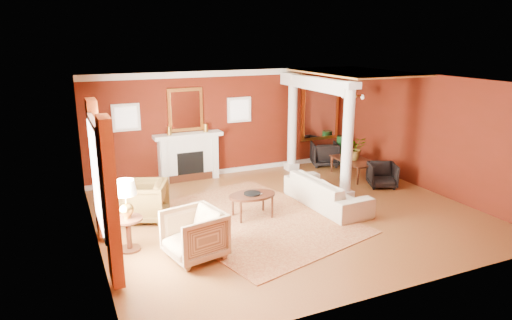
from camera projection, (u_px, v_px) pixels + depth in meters
name	position (u px, v px, depth m)	size (l,w,h in m)	color
ground	(288.00, 213.00, 10.10)	(8.00, 8.00, 0.00)	brown
room_shell	(290.00, 124.00, 9.57)	(8.04, 7.04, 2.92)	#54160B
fireplace	(189.00, 156.00, 12.34)	(1.85, 0.42, 1.29)	silver
overmantel_mirror	(185.00, 110.00, 12.13)	(0.95, 0.07, 1.15)	gold
flank_window_left	(126.00, 118.00, 11.56)	(0.70, 0.07, 0.70)	silver
flank_window_right	(239.00, 110.00, 12.78)	(0.70, 0.07, 0.70)	silver
left_window	(102.00, 182.00, 7.66)	(0.21, 2.55, 2.60)	white
column_front	(348.00, 141.00, 10.66)	(0.36, 0.36, 2.80)	silver
column_back	(292.00, 122.00, 13.04)	(0.36, 0.36, 2.80)	silver
header_beam	(314.00, 83.00, 11.75)	(0.30, 3.20, 0.32)	silver
amber_ceiling	(355.00, 72.00, 12.01)	(2.30, 3.40, 0.04)	#CE873C
dining_mirror	(320.00, 112.00, 13.88)	(1.30, 0.07, 1.70)	gold
chandelier	(354.00, 96.00, 12.24)	(0.60, 0.62, 0.75)	#B89039
crown_trim	(230.00, 73.00, 12.41)	(8.00, 0.08, 0.16)	silver
base_trim	(232.00, 170.00, 13.13)	(8.00, 0.08, 0.12)	silver
rug	(252.00, 219.00, 9.74)	(3.23, 4.31, 0.02)	maroon
sofa	(327.00, 187.00, 10.45)	(2.32, 0.68, 0.91)	beige
armchair_leopard	(144.00, 199.00, 9.63)	(0.90, 0.85, 0.93)	black
armchair_stripe	(194.00, 232.00, 7.98)	(0.93, 0.87, 0.95)	#CBB087
coffee_table	(252.00, 196.00, 9.76)	(1.04, 1.04, 0.53)	black
coffee_book	(255.00, 191.00, 9.67)	(0.15, 0.02, 0.21)	black
side_table	(126.00, 205.00, 8.14)	(0.54, 0.54, 1.35)	black
dining_table	(355.00, 163.00, 12.64)	(1.41, 0.49, 0.78)	black
dining_chair_near	(382.00, 174.00, 11.80)	(0.68, 0.63, 0.70)	black
dining_chair_far	(324.00, 153.00, 13.75)	(0.76, 0.71, 0.78)	black
green_urn	(341.00, 152.00, 14.01)	(0.36, 0.36, 0.87)	#133C18
potted_plant	(355.00, 140.00, 12.46)	(0.58, 0.65, 0.51)	#26591E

